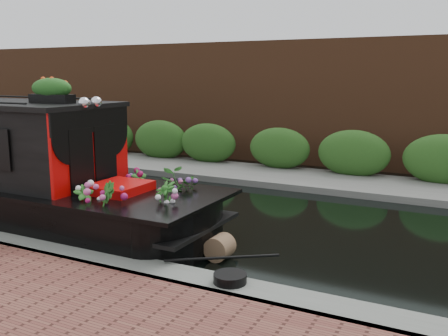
% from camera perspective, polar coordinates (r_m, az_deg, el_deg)
% --- Properties ---
extents(ground, '(80.00, 80.00, 0.00)m').
position_cam_1_polar(ground, '(10.59, -4.03, -5.31)').
color(ground, black).
rests_on(ground, ground).
extents(near_bank_coping, '(40.00, 0.60, 0.50)m').
position_cam_1_polar(near_bank_coping, '(8.11, -16.46, -10.81)').
color(near_bank_coping, slate).
rests_on(near_bank_coping, ground).
extents(far_bank_path, '(40.00, 2.40, 0.34)m').
position_cam_1_polar(far_bank_path, '(14.24, 4.78, -1.17)').
color(far_bank_path, slate).
rests_on(far_bank_path, ground).
extents(far_hedge, '(40.00, 1.10, 2.80)m').
position_cam_1_polar(far_hedge, '(15.06, 6.10, -0.55)').
color(far_hedge, '#29551C').
rests_on(far_hedge, ground).
extents(far_brick_wall, '(40.00, 1.00, 8.00)m').
position_cam_1_polar(far_brick_wall, '(17.00, 8.67, 0.67)').
color(far_brick_wall, brown).
rests_on(far_brick_wall, ground).
extents(rope_fender, '(0.40, 0.38, 0.40)m').
position_cam_1_polar(rope_fender, '(8.03, -0.47, -9.06)').
color(rope_fender, brown).
rests_on(rope_fender, ground).
extents(coiled_mooring_rope, '(0.44, 0.44, 0.12)m').
position_cam_1_polar(coiled_mooring_rope, '(6.61, 0.70, -12.47)').
color(coiled_mooring_rope, black).
rests_on(coiled_mooring_rope, near_bank_coping).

